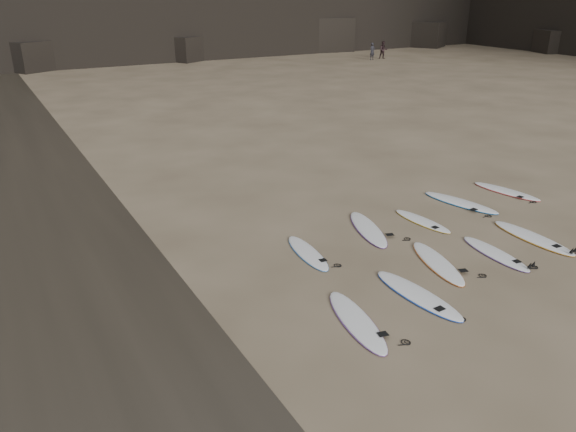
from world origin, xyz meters
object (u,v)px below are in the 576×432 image
at_px(surfboard_0, 357,321).
at_px(surfboard_5, 308,252).
at_px(surfboard_8, 460,202).
at_px(surfboard_2, 438,263).
at_px(surfboard_1, 418,294).
at_px(surfboard_3, 495,253).
at_px(surfboard_4, 533,237).
at_px(surfboard_6, 368,229).
at_px(person_b, 383,50).
at_px(surfboard_9, 506,191).
at_px(surfboard_7, 422,221).
at_px(person_a, 372,51).

xyz_separation_m(surfboard_0, surfboard_5, (0.83, 3.44, -0.01)).
relative_size(surfboard_5, surfboard_8, 0.85).
bearing_deg(surfboard_2, surfboard_1, -131.11).
height_order(surfboard_2, surfboard_3, surfboard_2).
bearing_deg(surfboard_4, surfboard_3, -172.70).
height_order(surfboard_4, surfboard_6, same).
bearing_deg(surfboard_2, person_b, 69.74).
bearing_deg(surfboard_9, surfboard_8, 169.91).
relative_size(surfboard_8, surfboard_9, 1.09).
relative_size(surfboard_2, person_b, 1.54).
bearing_deg(person_b, surfboard_8, -99.95).
xyz_separation_m(surfboard_0, surfboard_6, (3.25, 3.93, 0.00)).
height_order(surfboard_1, surfboard_9, surfboard_1).
xyz_separation_m(surfboard_7, surfboard_9, (4.48, 0.60, 0.01)).
height_order(surfboard_6, person_b, person_b).
distance_m(surfboard_5, surfboard_7, 4.29).
bearing_deg(surfboard_2, person_a, 71.16).
xyz_separation_m(surfboard_3, surfboard_7, (-0.18, 2.73, -0.00)).
distance_m(surfboard_3, surfboard_6, 3.67).
bearing_deg(person_b, surfboard_4, -97.91).
distance_m(surfboard_2, surfboard_4, 3.55).
bearing_deg(surfboard_3, surfboard_5, 154.88).
height_order(surfboard_5, person_b, person_b).
xyz_separation_m(surfboard_1, person_b, (28.53, 37.54, 0.80)).
bearing_deg(surfboard_6, surfboard_5, -150.49).
height_order(surfboard_6, surfboard_8, surfboard_8).
xyz_separation_m(surfboard_3, person_a, (23.66, 36.68, 0.78)).
distance_m(surfboard_4, surfboard_9, 4.03).
distance_m(surfboard_8, surfboard_9, 2.26).
distance_m(surfboard_1, surfboard_2, 1.88).
height_order(surfboard_0, surfboard_9, surfboard_0).
xyz_separation_m(surfboard_0, person_b, (30.46, 37.75, 0.81)).
height_order(surfboard_3, surfboard_5, surfboard_3).
height_order(surfboard_7, surfboard_9, surfboard_9).
bearing_deg(person_b, surfboard_0, -104.27).
relative_size(surfboard_5, surfboard_6, 0.85).
bearing_deg(surfboard_1, person_a, 51.04).
relative_size(surfboard_4, surfboard_6, 1.01).
bearing_deg(person_b, surfboard_5, -106.19).
relative_size(surfboard_1, person_b, 1.62).
height_order(surfboard_5, surfboard_9, surfboard_9).
xyz_separation_m(surfboard_1, surfboard_6, (1.32, 3.72, -0.00)).
height_order(surfboard_7, person_a, person_a).
bearing_deg(surfboard_4, person_b, 58.59).
relative_size(surfboard_4, surfboard_5, 1.18).
xyz_separation_m(surfboard_2, surfboard_7, (1.60, 2.38, -0.01)).
bearing_deg(surfboard_7, person_b, 48.87).
bearing_deg(surfboard_0, surfboard_8, 40.92).
height_order(surfboard_5, person_a, person_a).
bearing_deg(person_b, surfboard_2, -101.79).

